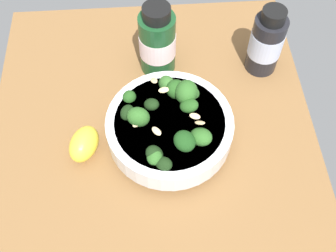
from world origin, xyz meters
TOP-DOWN VIEW (x-y plane):
  - ground_plane at (0.00, 0.00)cm, footprint 56.08×56.08cm
  - bowl_of_broccoli at (2.79, -5.01)cm, footprint 20.75×20.75cm
  - lemon_wedge at (-11.41, -6.63)cm, footprint 6.53×7.78cm
  - bottle_tall at (21.22, 9.89)cm, footprint 6.03×6.03cm
  - bottle_short at (1.71, 11.19)cm, footprint 6.68×6.68cm

SIDE VIEW (x-z plane):
  - ground_plane at x=0.00cm, z-range -4.39..0.00cm
  - lemon_wedge at x=-11.41cm, z-range 0.00..4.67cm
  - bowl_of_broccoli at x=2.79cm, z-range -1.03..8.64cm
  - bottle_tall at x=21.22cm, z-range -0.54..13.21cm
  - bottle_short at x=1.71cm, z-range -0.64..13.72cm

